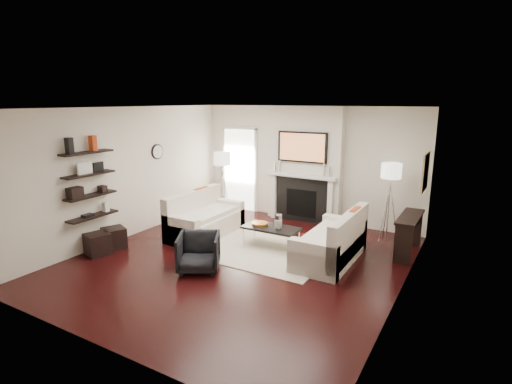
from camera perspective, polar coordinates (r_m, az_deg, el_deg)
The scene contains 71 objects.
room_envelope at distance 6.92m, azimuth -2.49°, elevation 0.64°, with size 6.00×6.00×6.00m.
chimney_breast at distance 9.43m, azimuth 6.95°, elevation 3.89°, with size 1.80×0.25×2.70m, color silver.
fireplace_surround at distance 9.47m, azimuth 6.49°, elevation -1.19°, with size 1.30×0.02×1.04m, color black.
firebox at distance 9.48m, azimuth 6.47°, elevation -1.60°, with size 0.75×0.02×0.65m, color black.
mantel_pilaster_l at distance 9.74m, azimuth 2.54°, elevation -0.54°, with size 0.12×0.08×1.10m, color white.
mantel_pilaster_r at distance 9.18m, azimuth 10.54°, elevation -1.58°, with size 0.12×0.08×1.10m, color white.
mantel_shelf at distance 9.30m, azimuth 6.46°, elevation 2.33°, with size 1.70×0.18×0.07m, color white.
tv_body at distance 9.22m, azimuth 6.63°, elevation 6.39°, with size 1.20×0.06×0.70m, color black.
tv_screen at distance 9.19m, azimuth 6.55°, elevation 6.37°, with size 1.10×0.01×0.62m, color #BF723F.
candlestick_l_tall at distance 9.50m, azimuth 3.47°, elevation 3.76°, with size 0.04×0.04×0.30m, color silver.
candlestick_l_short at distance 9.57m, azimuth 2.77°, elevation 3.65°, with size 0.04×0.04×0.24m, color silver.
candlestick_r_tall at distance 9.07m, azimuth 9.70°, elevation 3.15°, with size 0.04×0.04×0.30m, color silver.
candlestick_r_short at distance 9.03m, azimuth 10.47°, elevation 2.89°, with size 0.04×0.04×0.24m, color silver.
hallway_panel at distance 10.42m, azimuth -2.27°, elevation 3.17°, with size 0.90×0.02×2.10m, color white.
door_trim_l at distance 10.66m, azimuth -4.51°, elevation 3.37°, with size 0.06×0.06×2.16m, color white.
door_trim_r at distance 10.16m, azimuth -0.03°, elevation 2.92°, with size 0.06×0.06×2.16m, color white.
door_trim_top at distance 10.27m, azimuth -2.38°, elevation 9.10°, with size 1.02×0.06×0.06m, color white.
rug at distance 7.80m, azimuth 0.81°, elevation -8.20°, with size 2.60×2.00×0.01m, color beige.
loveseat_left_base at distance 8.64m, azimuth -7.16°, elevation -4.75°, with size 0.85×1.80×0.42m, color silver.
loveseat_left_back at distance 8.75m, azimuth -8.98°, elevation -2.42°, with size 0.18×1.80×0.80m, color silver.
loveseat_left_arm_n at distance 8.01m, azimuth -10.69°, elevation -5.63°, with size 0.85×0.18×0.60m, color silver.
loveseat_left_arm_s at distance 9.24m, azimuth -4.15°, elevation -2.91°, with size 0.85×0.18×0.60m, color silver.
loveseat_left_cushion at distance 8.53m, azimuth -6.95°, elevation -3.14°, with size 0.63×1.44×0.10m, color silver.
pillow_left_orange at distance 8.92m, azimuth -7.82°, elevation -0.72°, with size 0.10×0.42×0.42m, color #AE3815.
pillow_left_charcoal at distance 8.47m, azimuth -10.29°, elevation -1.62°, with size 0.10×0.40×0.40m, color black.
loveseat_right_base at distance 7.37m, azimuth 10.48°, elevation -8.03°, with size 0.85×1.80×0.42m, color silver.
loveseat_right_back at distance 7.17m, azimuth 13.12°, elevation -6.08°, with size 0.18×1.80×0.80m, color silver.
loveseat_right_arm_n at distance 6.63m, azimuth 8.11°, elevation -9.55°, with size 0.85×0.18×0.60m, color silver.
loveseat_right_arm_s at distance 8.07m, azimuth 12.46°, elevation -5.58°, with size 0.85×0.18×0.60m, color silver.
loveseat_right_cushion at distance 7.30m, azimuth 10.19°, elevation -6.06°, with size 0.63×1.44×0.10m, color silver.
pillow_right_orange at distance 7.38m, azimuth 13.89°, elevation -3.90°, with size 0.10×0.42×0.42m, color #AE3815.
pillow_right_charcoal at distance 6.84m, azimuth 12.45°, elevation -5.28°, with size 0.10×0.40×0.40m, color black.
coffee_table at distance 7.80m, azimuth 2.19°, elevation -5.16°, with size 1.10×0.55×0.04m, color black.
coffee_leg_nw at distance 7.92m, azimuth -1.79°, elevation -6.47°, with size 0.02×0.02×0.38m, color silver.
coffee_leg_ne at distance 7.47m, azimuth 4.80°, elevation -7.73°, with size 0.02×0.02×0.38m, color silver.
coffee_leg_sw at distance 8.28m, azimuth -0.18°, elevation -5.59°, with size 0.02×0.02×0.38m, color silver.
coffee_leg_se at distance 7.85m, azimuth 6.18°, elevation -6.72°, with size 0.02×0.02×0.38m, color silver.
hurricane_glass at distance 7.68m, azimuth 3.19°, elevation -4.19°, with size 0.15×0.15×0.26m, color white.
hurricane_candle at distance 7.70m, azimuth 3.18°, elevation -4.66°, with size 0.11×0.11×0.17m, color white.
copper_bowl at distance 7.90m, azimuth 0.58°, elevation -4.57°, with size 0.32×0.32×0.05m, color orange.
armchair at distance 6.87m, azimuth -8.21°, elevation -8.29°, with size 0.68×0.63×0.70m, color black.
lamp_left_post at distance 9.84m, azimuth -4.76°, elevation -0.12°, with size 0.02×0.02×1.20m, color silver.
lamp_left_shade at distance 9.69m, azimuth -4.86°, elevation 4.78°, with size 0.40×0.40×0.30m, color white.
lamp_left_leg_a at distance 9.78m, azimuth -4.23°, elevation -0.20°, with size 0.02×0.02×1.25m, color silver.
lamp_left_leg_b at distance 9.95m, azimuth -4.71°, elevation 0.02°, with size 0.02×0.02×1.25m, color silver.
lamp_left_leg_c at distance 9.80m, azimuth -5.35°, elevation -0.20°, with size 0.02×0.02×1.25m, color silver.
lamp_right_post at distance 8.61m, azimuth 18.37°, elevation -2.68°, with size 0.02×0.02×1.20m, color silver.
lamp_right_shade at distance 8.43m, azimuth 18.78°, elevation 2.90°, with size 0.40×0.40×0.30m, color white.
lamp_right_leg_a at distance 8.59m, azimuth 19.09°, elevation -2.76°, with size 0.02×0.02×1.25m, color silver.
lamp_right_leg_b at distance 8.71m, azimuth 18.15°, elevation -2.48°, with size 0.02×0.02×1.25m, color silver.
lamp_right_leg_c at distance 8.53m, azimuth 17.87°, elevation -2.78°, with size 0.02×0.02×1.25m, color silver.
console_top at distance 7.90m, azimuth 21.17°, elevation -3.32°, with size 0.35×1.20×0.04m, color black.
console_leg_n at distance 7.49m, azimuth 20.25°, elevation -7.13°, with size 0.30×0.04×0.71m, color black.
console_leg_s at distance 8.52m, azimuth 21.56°, elevation -4.81°, with size 0.30×0.04×0.71m, color black.
wall_art at distance 7.90m, azimuth 23.04°, elevation 2.65°, with size 0.03×0.70×0.70m, color tan.
shelf_bottom at distance 8.11m, azimuth -22.28°, elevation -3.22°, with size 0.25×1.00×0.04m, color black.
shelf_lower at distance 8.01m, azimuth -22.53°, elevation -0.47°, with size 0.25×1.00×0.04m, color black.
shelf_upper at distance 7.93m, azimuth -22.78°, elevation 2.34°, with size 0.25×1.00×0.04m, color black.
shelf_top at distance 7.88m, azimuth -23.03°, elevation 5.20°, with size 0.25×1.00×0.04m, color black.
decor_magfile_a at distance 7.66m, azimuth -25.13°, elevation 6.01°, with size 0.12×0.10×0.28m, color black.
decor_magfile_b at distance 7.95m, azimuth -22.28°, elevation 6.47°, with size 0.12×0.10×0.28m, color #AE3815.
decor_frame_a at distance 7.87m, azimuth -23.29°, elevation 3.16°, with size 0.04×0.30×0.22m, color white.
decor_frame_b at distance 8.05m, azimuth -21.61°, elevation 3.36°, with size 0.04×0.22×0.18m, color black.
decor_wine_rack at distance 7.80m, azimuth -24.45°, elevation -0.10°, with size 0.18×0.25×0.20m, color black.
decor_box_small at distance 8.16m, azimuth -21.09°, elevation 0.44°, with size 0.15×0.12×0.12m, color black.
decor_books at distance 8.03m, azimuth -22.91°, elevation -3.10°, with size 0.14×0.20×0.05m, color black.
decor_box_tall at distance 8.26m, azimuth -20.67°, elevation -2.01°, with size 0.10×0.10×0.18m, color white.
clock_rim at distance 9.24m, azimuth -13.94°, elevation 5.61°, with size 0.34×0.34×0.04m, color black.
clock_face at distance 9.22m, azimuth -13.82°, elevation 5.60°, with size 0.29×0.29×0.01m, color white.
ottoman_near at distance 8.33m, azimuth -19.61°, elevation -6.18°, with size 0.40×0.40×0.40m, color black.
ottoman_far at distance 8.10m, azimuth -21.70°, elevation -6.90°, with size 0.40×0.40×0.40m, color black.
Camera 1 is at (3.64, -5.69, 2.83)m, focal length 28.00 mm.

